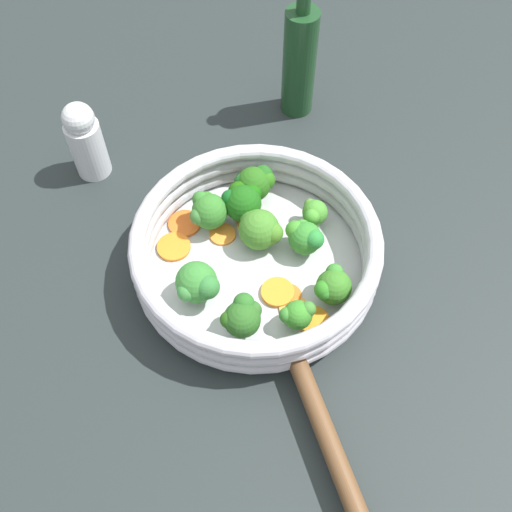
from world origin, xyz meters
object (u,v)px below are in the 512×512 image
at_px(broccoli_floret_1, 197,284).
at_px(broccoli_floret_5, 208,210).
at_px(carrot_slice_6, 243,199).
at_px(broccoli_floret_8, 242,201).
at_px(carrot_slice_0, 174,247).
at_px(carrot_slice_5, 223,234).
at_px(carrot_slice_1, 289,295).
at_px(broccoli_floret_4, 255,183).
at_px(broccoli_floret_9, 314,213).
at_px(carrot_slice_3, 253,223).
at_px(broccoli_floret_3, 260,229).
at_px(broccoli_floret_7, 242,317).
at_px(carrot_slice_2, 294,308).
at_px(skillet, 256,266).
at_px(broccoli_floret_6, 297,315).
at_px(carrot_slice_7, 278,292).
at_px(carrot_slice_4, 314,321).
at_px(salt_shaker, 85,140).
at_px(oil_bottle, 299,61).
at_px(carrot_slice_8, 185,224).
at_px(broccoli_floret_0, 305,237).
at_px(broccoli_floret_2, 332,287).

distance_m(broccoli_floret_1, broccoli_floret_5, 0.10).
bearing_deg(carrot_slice_6, broccoli_floret_8, 81.39).
height_order(carrot_slice_0, broccoli_floret_1, broccoli_floret_1).
distance_m(carrot_slice_5, broccoli_floret_5, 0.04).
relative_size(carrot_slice_1, broccoli_floret_4, 0.54).
bearing_deg(broccoli_floret_9, carrot_slice_3, -10.11).
xyz_separation_m(broccoli_floret_3, broccoli_floret_7, (0.04, 0.11, 0.01)).
relative_size(broccoli_floret_3, broccoli_floret_4, 0.98).
relative_size(carrot_slice_1, broccoli_floret_9, 0.74).
bearing_deg(carrot_slice_0, carrot_slice_2, 140.52).
relative_size(skillet, carrot_slice_5, 8.38).
bearing_deg(carrot_slice_0, carrot_slice_3, -168.33).
relative_size(carrot_slice_0, broccoli_floret_9, 1.03).
relative_size(carrot_slice_1, broccoli_floret_6, 0.71).
bearing_deg(carrot_slice_3, carrot_slice_7, 96.81).
height_order(carrot_slice_3, carrot_slice_5, carrot_slice_3).
bearing_deg(carrot_slice_4, salt_shaker, -49.05).
relative_size(skillet, carrot_slice_4, 7.70).
bearing_deg(broccoli_floret_6, broccoli_floret_9, -109.45).
relative_size(carrot_slice_3, carrot_slice_6, 1.15).
height_order(carrot_slice_4, oil_bottle, oil_bottle).
bearing_deg(carrot_slice_1, salt_shaker, -47.59).
bearing_deg(carrot_slice_8, broccoli_floret_3, 155.24).
bearing_deg(broccoli_floret_8, broccoli_floret_0, 137.58).
bearing_deg(broccoli_floret_0, broccoli_floret_4, -62.04).
bearing_deg(carrot_slice_8, broccoli_floret_0, 156.39).
xyz_separation_m(carrot_slice_0, carrot_slice_2, (-0.12, 0.10, -0.00)).
bearing_deg(carrot_slice_7, broccoli_floret_0, -127.22).
distance_m(carrot_slice_8, broccoli_floret_3, 0.10).
bearing_deg(salt_shaker, broccoli_floret_1, 117.79).
bearing_deg(carrot_slice_7, broccoli_floret_9, -123.93).
relative_size(broccoli_floret_6, broccoli_floret_8, 0.74).
distance_m(carrot_slice_1, oil_bottle, 0.32).
relative_size(carrot_slice_4, broccoli_floret_8, 0.63).
relative_size(carrot_slice_7, broccoli_floret_8, 0.69).
distance_m(carrot_slice_0, broccoli_floret_0, 0.15).
bearing_deg(broccoli_floret_5, oil_bottle, -126.43).
height_order(broccoli_floret_6, broccoli_floret_8, broccoli_floret_8).
height_order(carrot_slice_1, broccoli_floret_2, broccoli_floret_2).
xyz_separation_m(carrot_slice_0, broccoli_floret_4, (-0.11, -0.06, 0.03)).
bearing_deg(broccoli_floret_1, carrot_slice_0, -71.99).
bearing_deg(carrot_slice_2, carrot_slice_3, -77.81).
distance_m(carrot_slice_6, salt_shaker, 0.21).
relative_size(broccoli_floret_0, broccoli_floret_9, 1.17).
bearing_deg(carrot_slice_3, skillet, 84.43).
xyz_separation_m(carrot_slice_4, broccoli_floret_3, (0.04, -0.11, 0.02)).
xyz_separation_m(skillet, salt_shaker, (0.19, -0.19, 0.05)).
bearing_deg(broccoli_floret_4, carrot_slice_4, 101.61).
height_order(skillet, carrot_slice_3, carrot_slice_3).
height_order(carrot_slice_0, carrot_slice_2, carrot_slice_0).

